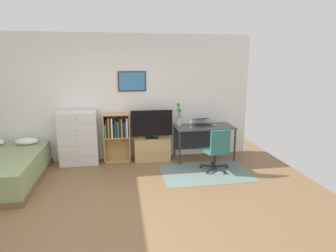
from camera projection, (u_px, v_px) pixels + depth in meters
ground_plane at (112, 213)px, 4.10m from camera, size 7.20×7.20×0.00m
wall_back_with_posters at (112, 98)px, 6.14m from camera, size 6.12×0.09×2.70m
area_rug at (205, 172)px, 5.58m from camera, size 1.70×1.20×0.01m
dresser at (79, 138)px, 5.93m from camera, size 0.78×0.46×1.13m
bookshelf at (117, 133)px, 6.10m from camera, size 0.55×0.30×1.04m
tv_stand at (152, 149)px, 6.26m from camera, size 0.77×0.41×0.49m
television at (152, 124)px, 6.12m from camera, size 0.89×0.16×0.62m
desk at (203, 131)px, 6.34m from camera, size 1.27×0.62×0.74m
office_chair at (217, 149)px, 5.54m from camera, size 0.57×0.58×0.86m
laptop at (202, 122)px, 6.34m from camera, size 0.38×0.40×0.15m
computer_mouse at (215, 125)px, 6.27m from camera, size 0.06×0.10×0.03m
bamboo_vase at (179, 116)px, 6.29m from camera, size 0.10×0.10×0.49m
wine_glass at (191, 121)px, 6.07m from camera, size 0.07×0.07×0.18m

